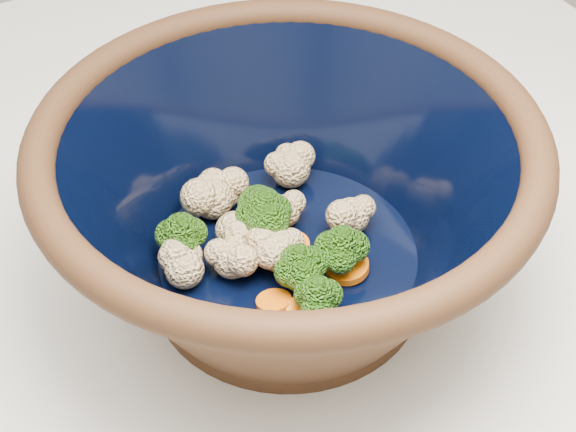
{
  "coord_description": "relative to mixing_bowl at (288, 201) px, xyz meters",
  "views": [
    {
      "loc": [
        -0.07,
        -0.31,
        1.36
      ],
      "look_at": [
        0.11,
        0.06,
        0.97
      ],
      "focal_mm": 50.0,
      "sensor_mm": 36.0,
      "label": 1
    }
  ],
  "objects": [
    {
      "name": "vegetable_pile",
      "position": [
        -0.01,
        0.0,
        -0.03
      ],
      "size": [
        0.16,
        0.17,
        0.05
      ],
      "color": "#608442",
      "rests_on": "mixing_bowl"
    },
    {
      "name": "mixing_bowl",
      "position": [
        0.0,
        0.0,
        0.0
      ],
      "size": [
        0.42,
        0.42,
        0.15
      ],
      "rotation": [
        0.0,
        0.0,
        -0.34
      ],
      "color": "black",
      "rests_on": "counter"
    }
  ]
}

